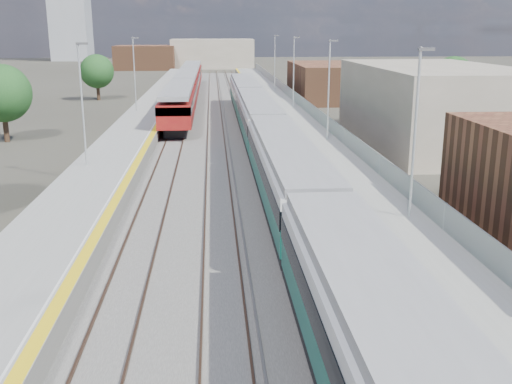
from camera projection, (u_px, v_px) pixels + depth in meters
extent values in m
plane|color=#47443A|center=(238.00, 135.00, 53.98)|extent=(320.00, 320.00, 0.00)
cube|color=#565451|center=(213.00, 131.00, 56.22)|extent=(10.50, 155.00, 0.06)
cube|color=#4C3323|center=(244.00, 126.00, 58.82)|extent=(0.07, 160.00, 0.14)
cube|color=#4C3323|center=(258.00, 125.00, 58.92)|extent=(0.07, 160.00, 0.14)
cube|color=#4C3323|center=(208.00, 126.00, 58.57)|extent=(0.07, 160.00, 0.14)
cube|color=#4C3323|center=(223.00, 126.00, 58.67)|extent=(0.07, 160.00, 0.14)
cube|color=#4C3323|center=(172.00, 126.00, 58.33)|extent=(0.07, 160.00, 0.14)
cube|color=#4C3323|center=(187.00, 126.00, 58.43)|extent=(0.07, 160.00, 0.14)
cube|color=gray|center=(240.00, 126.00, 58.80)|extent=(0.08, 160.00, 0.10)
cube|color=gray|center=(226.00, 126.00, 58.70)|extent=(0.08, 160.00, 0.10)
cube|color=slate|center=(292.00, 125.00, 56.62)|extent=(4.70, 155.00, 1.00)
cube|color=gray|center=(292.00, 120.00, 56.49)|extent=(4.70, 155.00, 0.03)
cube|color=yellow|center=(270.00, 120.00, 56.34)|extent=(0.40, 155.00, 0.01)
cube|color=gray|center=(315.00, 113.00, 56.49)|extent=(0.06, 155.00, 1.20)
cylinder|color=#9EA0A3|center=(415.00, 135.00, 26.24)|extent=(0.12, 0.12, 7.50)
cube|color=#4C4C4F|center=(427.00, 49.00, 25.30)|extent=(0.70, 0.18, 0.14)
cylinder|color=#9EA0A3|center=(329.00, 90.00, 45.49)|extent=(0.12, 0.12, 7.50)
cube|color=#4C4C4F|center=(333.00, 41.00, 44.55)|extent=(0.70, 0.18, 0.14)
cylinder|color=#9EA0A3|center=(294.00, 72.00, 64.74)|extent=(0.12, 0.12, 7.50)
cube|color=#4C4C4F|center=(297.00, 37.00, 63.80)|extent=(0.70, 0.18, 0.14)
cylinder|color=#9EA0A3|center=(275.00, 63.00, 83.99)|extent=(0.12, 0.12, 7.50)
cube|color=#4C4C4F|center=(277.00, 36.00, 83.05)|extent=(0.70, 0.18, 0.14)
cube|color=slate|center=(140.00, 127.00, 55.62)|extent=(4.30, 155.00, 1.00)
cube|color=gray|center=(139.00, 121.00, 55.49)|extent=(4.30, 155.00, 0.03)
cube|color=yellow|center=(160.00, 121.00, 55.62)|extent=(0.45, 155.00, 0.01)
cube|color=silver|center=(156.00, 121.00, 55.59)|extent=(0.08, 155.00, 0.01)
cylinder|color=#9EA0A3|center=(82.00, 105.00, 36.62)|extent=(0.12, 0.12, 7.50)
cube|color=#4C4C4F|center=(82.00, 44.00, 35.68)|extent=(0.70, 0.18, 0.14)
cylinder|color=#9EA0A3|center=(135.00, 74.00, 61.64)|extent=(0.12, 0.12, 7.50)
cube|color=#4C4C4F|center=(135.00, 38.00, 60.70)|extent=(0.70, 0.18, 0.14)
cube|color=gray|center=(433.00, 105.00, 49.45)|extent=(11.00, 22.00, 6.40)
cube|color=brown|center=(324.00, 82.00, 81.21)|extent=(8.00, 18.00, 4.80)
cube|color=gray|center=(212.00, 53.00, 149.17)|extent=(20.00, 14.00, 7.00)
cube|color=brown|center=(146.00, 57.00, 143.42)|extent=(14.00, 12.00, 5.60)
cube|color=black|center=(405.00, 377.00, 11.92)|extent=(2.83, 19.15, 0.77)
cube|color=white|center=(407.00, 349.00, 11.76)|extent=(2.77, 19.15, 0.47)
cube|color=gray|center=(409.00, 330.00, 11.65)|extent=(2.46, 19.15, 0.39)
cube|color=black|center=(286.00, 195.00, 31.28)|extent=(2.67, 19.15, 0.45)
cube|color=#13644B|center=(286.00, 180.00, 31.07)|extent=(2.77, 19.15, 1.12)
cube|color=black|center=(286.00, 164.00, 30.84)|extent=(2.83, 19.15, 0.77)
cube|color=white|center=(286.00, 152.00, 30.68)|extent=(2.77, 19.15, 0.47)
cube|color=gray|center=(286.00, 144.00, 30.57)|extent=(2.46, 19.15, 0.39)
cube|color=black|center=(258.00, 133.00, 50.19)|extent=(2.67, 19.15, 0.45)
cube|color=#13644B|center=(258.00, 123.00, 49.99)|extent=(2.77, 19.15, 1.12)
cube|color=black|center=(258.00, 113.00, 49.76)|extent=(2.83, 19.15, 0.77)
cube|color=white|center=(258.00, 106.00, 49.60)|extent=(2.77, 19.15, 0.47)
cube|color=gray|center=(258.00, 101.00, 49.49)|extent=(2.46, 19.15, 0.39)
cube|color=black|center=(245.00, 105.00, 69.11)|extent=(2.67, 19.15, 0.45)
cube|color=#13644B|center=(245.00, 98.00, 68.90)|extent=(2.77, 19.15, 1.12)
cube|color=black|center=(245.00, 90.00, 68.67)|extent=(2.83, 19.15, 0.77)
cube|color=white|center=(245.00, 85.00, 68.51)|extent=(2.77, 19.15, 0.47)
cube|color=gray|center=(245.00, 81.00, 68.40)|extent=(2.46, 19.15, 0.39)
cube|color=black|center=(180.00, 121.00, 59.52)|extent=(1.97, 16.76, 0.68)
cube|color=maroon|center=(179.00, 104.00, 59.10)|extent=(2.90, 19.71, 2.07)
cube|color=black|center=(179.00, 99.00, 58.96)|extent=(2.97, 19.71, 0.73)
cube|color=gray|center=(179.00, 88.00, 58.69)|extent=(2.59, 19.71, 0.41)
cube|color=black|center=(188.00, 98.00, 78.98)|extent=(1.97, 16.76, 0.68)
cube|color=maroon|center=(187.00, 86.00, 78.55)|extent=(2.90, 19.71, 2.07)
cube|color=black|center=(187.00, 82.00, 78.41)|extent=(2.97, 19.71, 0.73)
cube|color=gray|center=(187.00, 74.00, 78.14)|extent=(2.59, 19.71, 0.41)
cube|color=black|center=(192.00, 85.00, 98.43)|extent=(1.97, 16.76, 0.68)
cube|color=maroon|center=(192.00, 75.00, 98.00)|extent=(2.90, 19.71, 2.07)
cube|color=black|center=(192.00, 71.00, 97.87)|extent=(2.97, 19.71, 0.73)
cube|color=gray|center=(192.00, 65.00, 97.60)|extent=(2.59, 19.71, 0.41)
cylinder|color=#382619|center=(6.00, 129.00, 50.54)|extent=(0.44, 0.44, 2.28)
sphere|color=#1A451B|center=(2.00, 93.00, 49.76)|extent=(4.81, 4.81, 4.81)
cylinder|color=#382619|center=(98.00, 92.00, 80.77)|extent=(0.44, 0.44, 2.13)
sphere|color=#1A451B|center=(97.00, 71.00, 80.04)|extent=(4.50, 4.50, 4.50)
cylinder|color=#382619|center=(451.00, 105.00, 66.71)|extent=(0.44, 0.44, 2.25)
sphere|color=#1A451B|center=(453.00, 78.00, 65.94)|extent=(4.76, 4.76, 4.76)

